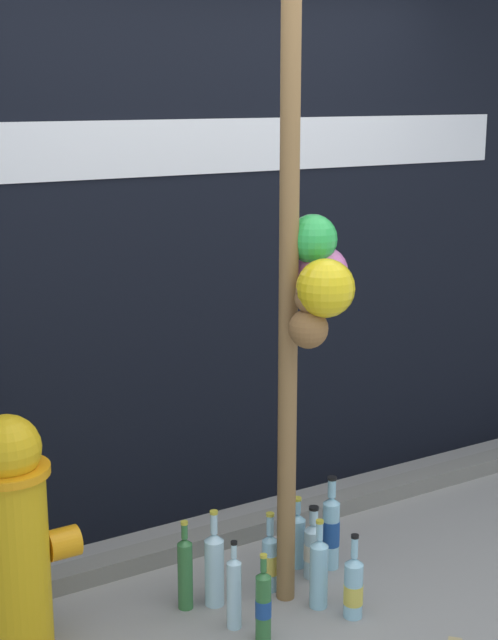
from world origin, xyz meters
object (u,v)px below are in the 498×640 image
object	(u,v)px
bottle_3	(214,567)
bottle_4	(297,538)
bottle_1	(319,571)
bottle_6	(313,549)
bottle_7	(185,571)
bottle_2	(270,561)
bottle_8	(263,605)
memorial_post	(306,182)
bottle_0	(331,530)
bottle_5	(353,587)
bottle_9	(234,591)
fire_hydrant	(12,535)

from	to	relation	value
bottle_3	bottle_4	world-z (taller)	bottle_3
bottle_1	bottle_6	bearing A→B (deg)	60.21
bottle_1	bottle_7	world-z (taller)	same
bottle_6	bottle_7	distance (m)	0.58
bottle_3	bottle_7	bearing A→B (deg)	162.17
bottle_2	bottle_8	distance (m)	0.36
memorial_post	bottle_4	size ratio (longest dim) A/B	9.22
bottle_1	bottle_2	distance (m)	0.23
bottle_4	bottle_8	bearing A→B (deg)	-136.42
bottle_2	bottle_1	bearing A→B (deg)	-65.14
bottle_4	bottle_2	bearing A→B (deg)	-152.05
bottle_3	bottle_6	distance (m)	0.47
bottle_4	bottle_8	distance (m)	0.58
bottle_1	bottle_4	xyz separation A→B (m)	(0.11, 0.32, -0.02)
bottle_2	bottle_3	xyz separation A→B (m)	(-0.25, 0.02, 0.03)
bottle_0	bottle_8	size ratio (longest dim) A/B	1.20
bottle_1	bottle_7	bearing A→B (deg)	149.83
bottle_5	bottle_9	world-z (taller)	bottle_9
memorial_post	bottle_2	distance (m)	1.55
bottle_5	bottle_4	bearing A→B (deg)	85.11
bottle_9	bottle_8	bearing A→B (deg)	-67.85
bottle_4	bottle_9	bearing A→B (deg)	-149.90
bottle_4	bottle_8	world-z (taller)	bottle_8
memorial_post	bottle_3	xyz separation A→B (m)	(-0.32, 0.14, -1.52)
memorial_post	bottle_6	distance (m)	1.56
bottle_5	bottle_6	bearing A→B (deg)	82.15
bottle_2	bottle_3	distance (m)	0.25
bottle_0	bottle_9	bearing A→B (deg)	-162.26
bottle_6	bottle_9	xyz separation A→B (m)	(-0.48, -0.16, 0.02)
bottle_5	bottle_6	world-z (taller)	bottle_5
memorial_post	bottle_6	xyz separation A→B (m)	(0.15, 0.12, -1.55)
bottle_2	bottle_4	bearing A→B (deg)	27.95
fire_hydrant	bottle_4	world-z (taller)	fire_hydrant
bottle_1	fire_hydrant	bearing A→B (deg)	163.77
bottle_5	bottle_8	world-z (taller)	same
memorial_post	bottle_4	world-z (taller)	memorial_post
bottle_6	bottle_5	bearing A→B (deg)	-97.85
bottle_7	bottle_0	bearing A→B (deg)	-2.69
bottle_8	memorial_post	bearing A→B (deg)	31.24
memorial_post	bottle_0	xyz separation A→B (m)	(0.26, 0.14, -1.51)
bottle_5	bottle_8	size ratio (longest dim) A/B	1.00
fire_hydrant	bottle_1	bearing A→B (deg)	-16.23
fire_hydrant	bottle_6	distance (m)	1.28
memorial_post	bottle_7	size ratio (longest dim) A/B	7.90
bottle_0	bottle_1	world-z (taller)	bottle_0
bottle_2	bottle_4	world-z (taller)	bottle_2
fire_hydrant	bottle_8	distance (m)	0.96
bottle_1	bottle_7	distance (m)	0.53
fire_hydrant	bottle_9	distance (m)	0.86
bottle_1	bottle_3	world-z (taller)	bottle_3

